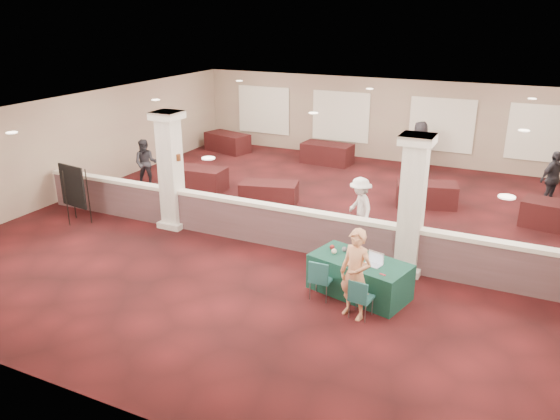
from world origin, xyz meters
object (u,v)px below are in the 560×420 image
at_px(far_table_front_right, 557,216).
at_px(far_table_back_right, 426,194).
at_px(far_table_front_center, 269,194).
at_px(attendee_b, 360,207).
at_px(near_table, 359,277).
at_px(far_table_back_center, 327,154).
at_px(easel_board, 73,187).
at_px(far_table_back_left, 228,142).
at_px(attendee_c, 552,179).
at_px(far_table_front_left, 198,178).
at_px(attendee_a, 146,163).
at_px(woman, 356,274).
at_px(conf_chair_main, 360,296).
at_px(conf_chair_side, 320,277).
at_px(attendee_d, 419,146).

distance_m(far_table_front_right, far_table_back_right, 3.63).
bearing_deg(far_table_front_center, attendee_b, -20.52).
bearing_deg(attendee_b, far_table_back_right, 119.49).
bearing_deg(near_table, far_table_back_center, 128.96).
relative_size(easel_board, far_table_back_left, 0.89).
bearing_deg(attendee_c, far_table_back_left, 119.12).
distance_m(far_table_front_left, attendee_b, 6.31).
bearing_deg(far_table_back_left, attendee_c, -7.92).
xyz_separation_m(easel_board, attendee_a, (-0.38, 3.61, -0.26)).
relative_size(far_table_back_right, attendee_c, 1.04).
distance_m(easel_board, far_table_back_left, 9.03).
height_order(far_table_back_left, far_table_back_center, far_table_back_center).
distance_m(easel_board, attendee_c, 14.06).
bearing_deg(far_table_back_right, attendee_a, -166.98).
xyz_separation_m(woman, far_table_front_center, (-4.43, 5.15, -0.57)).
bearing_deg(attendee_a, attendee_b, -34.20).
bearing_deg(conf_chair_main, far_table_front_left, 149.82).
bearing_deg(conf_chair_main, far_table_front_center, 138.05).
xyz_separation_m(near_table, conf_chair_side, (-0.66, -0.58, 0.13)).
xyz_separation_m(near_table, far_table_front_center, (-4.24, 4.23, -0.04)).
bearing_deg(near_table, far_table_front_left, 161.45).
bearing_deg(far_table_back_center, conf_chair_main, -66.09).
distance_m(conf_chair_main, attendee_a, 10.45).
height_order(easel_board, far_table_front_left, easel_board).
bearing_deg(far_table_back_center, attendee_b, -62.62).
bearing_deg(attendee_b, attendee_d, 138.45).
distance_m(far_table_front_center, far_table_back_right, 4.83).
distance_m(far_table_back_right, attendee_a, 9.25).
height_order(easel_board, woman, woman).
xyz_separation_m(far_table_front_left, far_table_back_left, (-1.77, 4.92, 0.01)).
bearing_deg(far_table_back_center, easel_board, -114.63).
bearing_deg(attendee_c, conf_chair_side, -169.87).
relative_size(easel_board, woman, 0.92).
bearing_deg(attendee_c, attendee_a, 143.45).
height_order(near_table, woman, woman).
bearing_deg(attendee_d, attendee_b, 123.17).
height_order(far_table_front_right, far_table_back_center, far_table_back_center).
height_order(near_table, far_table_back_left, near_table).
distance_m(conf_chair_side, far_table_front_right, 7.83).
relative_size(near_table, conf_chair_main, 2.46).
relative_size(far_table_front_left, far_table_back_center, 0.95).
relative_size(near_table, far_table_back_center, 1.06).
bearing_deg(far_table_front_left, far_table_front_right, 6.73).
distance_m(conf_chair_side, far_table_front_center, 6.00).
bearing_deg(attendee_a, far_table_front_center, -24.74).
height_order(easel_board, attendee_c, attendee_c).
height_order(woman, far_table_back_left, woman).
xyz_separation_m(conf_chair_main, attendee_b, (-1.27, 3.95, 0.32)).
xyz_separation_m(far_table_front_right, attendee_c, (-0.20, 1.91, 0.50)).
xyz_separation_m(conf_chair_side, far_table_back_left, (-8.17, 10.08, -0.13)).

